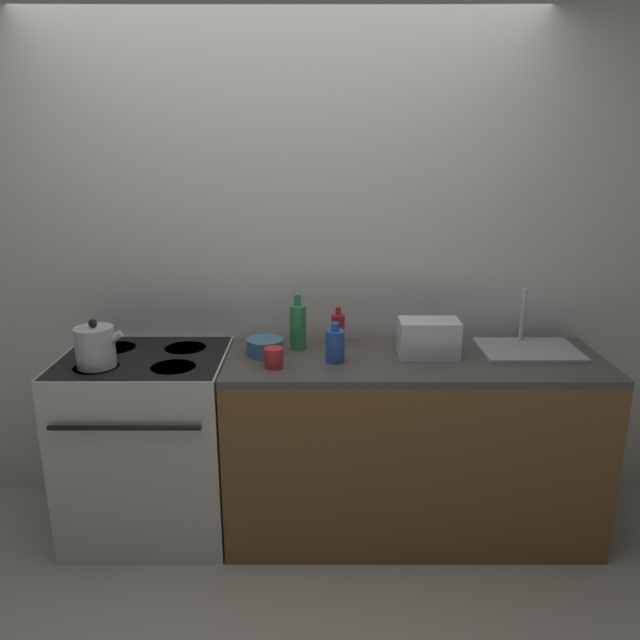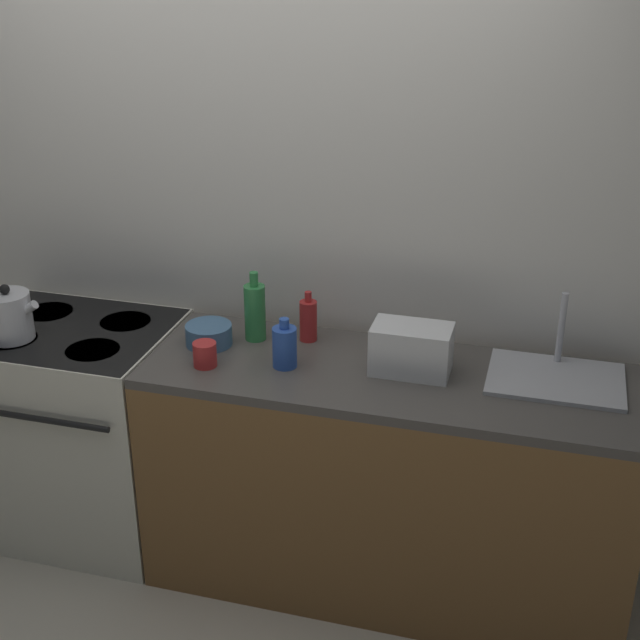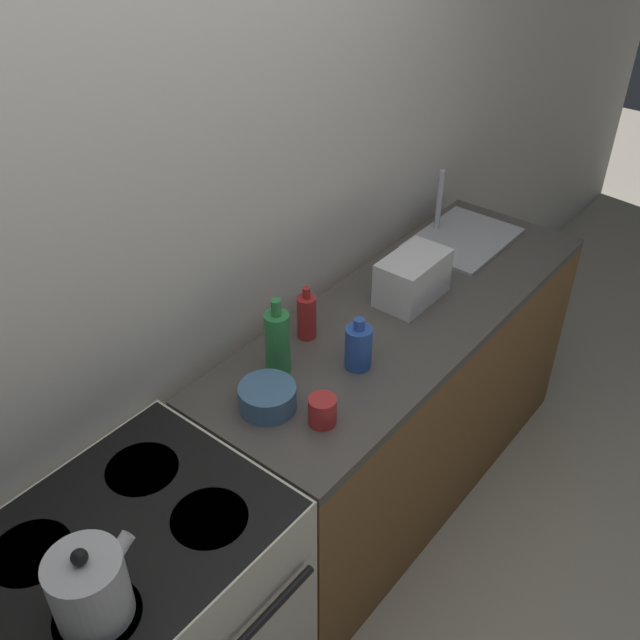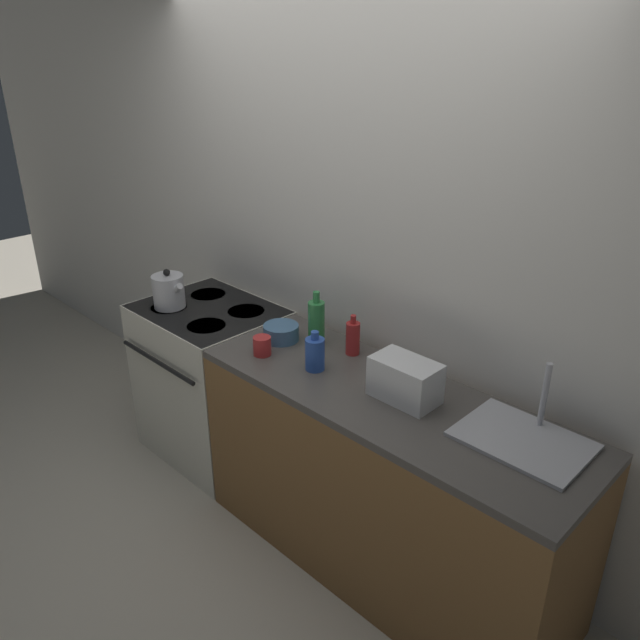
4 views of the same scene
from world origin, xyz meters
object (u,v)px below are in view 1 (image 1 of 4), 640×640
toaster (432,338)px  cup_red (277,358)px  kettle (99,346)px  bottle_red (341,330)px  bottle_blue (338,346)px  bottle_green (301,326)px  stove (153,442)px  bowl (268,347)px

toaster → cup_red: size_ratio=3.07×
kettle → bottle_red: (1.10, 0.29, -0.01)m
bottle_blue → bottle_green: size_ratio=0.69×
stove → kettle: size_ratio=4.11×
kettle → cup_red: kettle is taller
toaster → cup_red: bearing=-167.9°
stove → bowl: bowl is taller
kettle → bottle_red: kettle is taller
kettle → cup_red: 0.80m
toaster → bowl: (-0.78, 0.01, -0.05)m
bottle_red → bottle_green: (-0.20, -0.04, 0.03)m
kettle → bottle_blue: size_ratio=1.19×
bottle_red → bottle_green: 0.21m
bottle_red → bowl: (-0.35, -0.14, -0.04)m
stove → bottle_green: size_ratio=3.35×
cup_red → bowl: cup_red is taller
kettle → bowl: 0.77m
toaster → bottle_red: bearing=160.3°
stove → kettle: 0.58m
stove → bottle_green: bearing=9.5°
kettle → bowl: size_ratio=1.26×
toaster → bottle_red: bottle_red is taller
toaster → kettle: bearing=-174.7°
bottle_green → cup_red: bottle_green is taller
bottle_blue → bowl: bearing=164.1°
bottle_blue → bottle_red: bottle_red is taller
stove → bottle_green: bottle_green is taller
bottle_green → bottle_red: bearing=12.7°
stove → toaster: bearing=0.6°
toaster → bowl: bearing=179.0°
bottle_blue → bottle_red: size_ratio=0.94×
cup_red → toaster: bearing=12.1°
bottle_blue → cup_red: (-0.28, -0.07, -0.03)m
cup_red → bowl: (-0.05, 0.17, -0.01)m
bottle_red → toaster: bearing=-19.7°
bottle_green → cup_red: 0.29m
bottle_blue → bowl: size_ratio=1.06×
bottle_blue → kettle: bearing=-176.8°
kettle → cup_red: bearing=-0.9°
stove → bottle_green: (0.73, 0.12, 0.56)m
bottle_blue → bottle_green: (-0.18, 0.19, 0.04)m
bottle_red → bowl: size_ratio=1.13×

